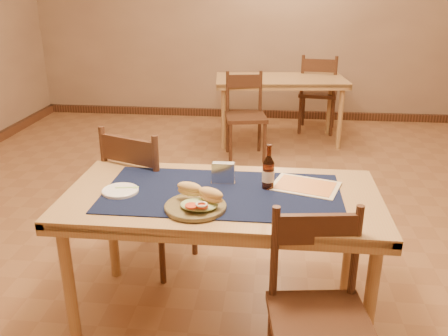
# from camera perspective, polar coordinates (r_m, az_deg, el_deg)

# --- Properties ---
(room) EXTENTS (6.04, 7.04, 2.84)m
(room) POSITION_cam_1_polar(r_m,az_deg,el_deg) (3.01, 1.46, 14.72)
(room) COLOR #936540
(room) RESTS_ON ground
(main_table) EXTENTS (1.60, 0.80, 0.75)m
(main_table) POSITION_cam_1_polar(r_m,az_deg,el_deg) (2.45, -0.25, -4.83)
(main_table) COLOR #A3814C
(main_table) RESTS_ON ground
(placemat) EXTENTS (1.20, 0.60, 0.01)m
(placemat) POSITION_cam_1_polar(r_m,az_deg,el_deg) (2.41, -0.25, -3.01)
(placemat) COLOR black
(placemat) RESTS_ON main_table
(baseboard) EXTENTS (6.00, 7.00, 0.10)m
(baseboard) POSITION_cam_1_polar(r_m,az_deg,el_deg) (3.44, 1.25, -8.24)
(baseboard) COLOR #4E2D1C
(baseboard) RESTS_ON ground
(back_table) EXTENTS (1.52, 0.88, 0.75)m
(back_table) POSITION_cam_1_polar(r_m,az_deg,el_deg) (5.51, 6.78, 9.88)
(back_table) COLOR #A3814C
(back_table) RESTS_ON ground
(chair_main_far) EXTENTS (0.58, 0.58, 0.96)m
(chair_main_far) POSITION_cam_1_polar(r_m,az_deg,el_deg) (3.03, -9.11, -3.21)
(chair_main_far) COLOR #4E2D1C
(chair_main_far) RESTS_ON ground
(chair_main_near) EXTENTS (0.46, 0.46, 0.89)m
(chair_main_near) POSITION_cam_1_polar(r_m,az_deg,el_deg) (2.11, 11.32, -16.74)
(chair_main_near) COLOR #4E2D1C
(chair_main_near) RESTS_ON ground
(chair_back_near) EXTENTS (0.48, 0.48, 0.89)m
(chair_back_near) POSITION_cam_1_polar(r_m,az_deg,el_deg) (5.02, 2.59, 6.49)
(chair_back_near) COLOR #4E2D1C
(chair_back_near) RESTS_ON ground
(chair_back_far) EXTENTS (0.51, 0.51, 0.97)m
(chair_back_far) POSITION_cam_1_polar(r_m,az_deg,el_deg) (6.00, 11.27, 8.95)
(chair_back_far) COLOR #4E2D1C
(chair_back_far) RESTS_ON ground
(sandwich_plate) EXTENTS (0.29, 0.29, 0.11)m
(sandwich_plate) POSITION_cam_1_polar(r_m,az_deg,el_deg) (2.23, -3.23, -4.21)
(sandwich_plate) COLOR brown
(sandwich_plate) RESTS_ON placemat
(side_plate) EXTENTS (0.19, 0.19, 0.02)m
(side_plate) POSITION_cam_1_polar(r_m,az_deg,el_deg) (2.47, -12.37, -2.65)
(side_plate) COLOR white
(side_plate) RESTS_ON placemat
(fork) EXTENTS (0.12, 0.03, 0.00)m
(fork) POSITION_cam_1_polar(r_m,az_deg,el_deg) (2.48, -11.38, -2.31)
(fork) COLOR #9BCF71
(fork) RESTS_ON side_plate
(beer_bottle) EXTENTS (0.06, 0.06, 0.24)m
(beer_bottle) POSITION_cam_1_polar(r_m,az_deg,el_deg) (2.44, 5.34, -0.52)
(beer_bottle) COLOR #4F1F0E
(beer_bottle) RESTS_ON placemat
(napkin_holder) EXTENTS (0.13, 0.05, 0.11)m
(napkin_holder) POSITION_cam_1_polar(r_m,az_deg,el_deg) (2.50, -0.11, -0.67)
(napkin_holder) COLOR silver
(napkin_holder) RESTS_ON placemat
(menu_card) EXTENTS (0.39, 0.34, 0.01)m
(menu_card) POSITION_cam_1_polar(r_m,az_deg,el_deg) (2.51, 9.76, -2.12)
(menu_card) COLOR beige
(menu_card) RESTS_ON placemat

